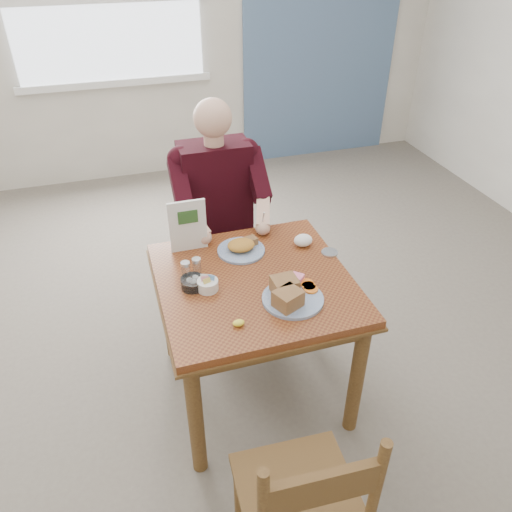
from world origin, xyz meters
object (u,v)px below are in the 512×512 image
object	(u,v)px
chair_far	(218,241)
diner	(219,200)
table	(255,297)
near_plate	(290,294)
far_plate	(242,247)
chair_near	(302,505)

from	to	relation	value
chair_far	diner	size ratio (longest dim) A/B	0.69
table	near_plate	size ratio (longest dim) A/B	2.68
chair_far	table	bearing A→B (deg)	-90.00
table	far_plate	bearing A→B (deg)	88.24
diner	near_plate	distance (m)	0.91
table	chair_far	distance (m)	0.81
chair_far	far_plate	xyz separation A→B (m)	(0.01, -0.55, 0.30)
chair_near	diner	distance (m)	1.70
table	chair_far	bearing A→B (deg)	90.00
near_plate	diner	bearing A→B (deg)	96.60
chair_far	chair_near	bearing A→B (deg)	-93.84
table	near_plate	world-z (taller)	near_plate
table	diner	bearing A→B (deg)	90.00
table	far_plate	size ratio (longest dim) A/B	3.08
diner	table	bearing A→B (deg)	-90.00
chair_far	near_plate	xyz separation A→B (m)	(0.10, -0.99, 0.31)
chair_far	chair_near	size ratio (longest dim) A/B	1.00
chair_near	far_plate	world-z (taller)	chair_near
near_plate	far_plate	bearing A→B (deg)	102.38
table	near_plate	distance (m)	0.27
table	far_plate	world-z (taller)	far_plate
diner	far_plate	bearing A→B (deg)	-89.06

